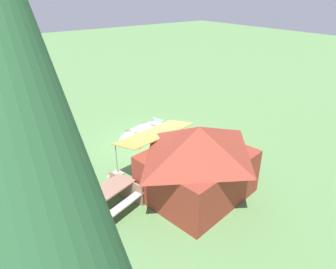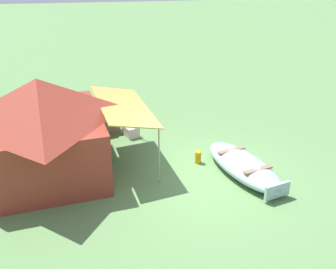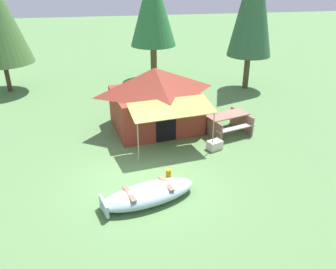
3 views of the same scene
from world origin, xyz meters
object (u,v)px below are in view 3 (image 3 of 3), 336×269
(cooler_box, at_px, (215,145))
(pine_tree_far_center, at_px, (254,0))
(canvas_cabin_tent, at_px, (155,98))
(picnic_table, at_px, (227,122))
(pine_tree_back_left, at_px, (153,6))
(fuel_can, at_px, (168,174))
(beached_rowboat, at_px, (148,194))

(cooler_box, distance_m, pine_tree_far_center, 8.52)
(canvas_cabin_tent, height_order, picnic_table, canvas_cabin_tent)
(cooler_box, xyz_separation_m, pine_tree_back_left, (-0.86, 8.96, 3.85))
(canvas_cabin_tent, relative_size, pine_tree_back_left, 0.73)
(canvas_cabin_tent, relative_size, fuel_can, 13.68)
(fuel_can, bearing_deg, beached_rowboat, -127.54)
(picnic_table, xyz_separation_m, pine_tree_far_center, (2.85, 5.16, 3.97))
(beached_rowboat, bearing_deg, pine_tree_far_center, 54.29)
(canvas_cabin_tent, xyz_separation_m, pine_tree_back_left, (0.93, 6.76, 2.73))
(beached_rowboat, xyz_separation_m, picnic_table, (3.59, 3.79, 0.24))
(picnic_table, bearing_deg, pine_tree_far_center, 61.07)
(beached_rowboat, distance_m, pine_tree_back_left, 12.30)
(cooler_box, height_order, fuel_can, fuel_can)
(picnic_table, relative_size, cooler_box, 3.90)
(picnic_table, height_order, pine_tree_back_left, pine_tree_back_left)
(canvas_cabin_tent, bearing_deg, beached_rowboat, -101.07)
(fuel_can, height_order, pine_tree_far_center, pine_tree_far_center)
(beached_rowboat, bearing_deg, pine_tree_back_left, 80.81)
(cooler_box, xyz_separation_m, fuel_can, (-1.98, -1.61, 0.00))
(beached_rowboat, relative_size, picnic_table, 1.48)
(picnic_table, relative_size, fuel_can, 6.04)
(cooler_box, height_order, pine_tree_back_left, pine_tree_back_left)
(beached_rowboat, height_order, picnic_table, picnic_table)
(picnic_table, bearing_deg, canvas_cabin_tent, 159.23)
(pine_tree_far_center, bearing_deg, canvas_cabin_tent, -142.91)
(cooler_box, relative_size, pine_tree_far_center, 0.07)
(pine_tree_back_left, bearing_deg, canvas_cabin_tent, -97.84)
(pine_tree_far_center, bearing_deg, pine_tree_back_left, 150.36)
(canvas_cabin_tent, distance_m, pine_tree_far_center, 7.59)
(beached_rowboat, relative_size, pine_tree_back_left, 0.47)
(cooler_box, relative_size, fuel_can, 1.55)
(canvas_cabin_tent, bearing_deg, pine_tree_back_left, 82.16)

